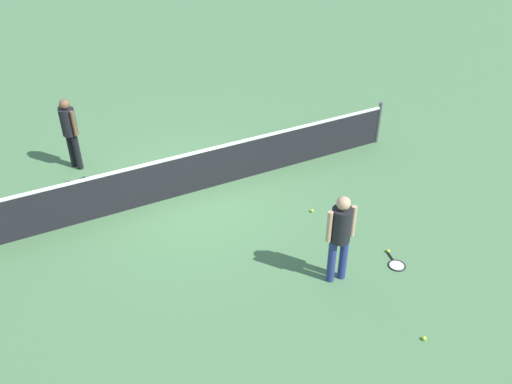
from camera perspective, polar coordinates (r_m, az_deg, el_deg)
The scene contains 9 objects.
ground_plane at distance 11.63m, azimuth -6.82°, elevation -0.01°, with size 40.00×40.00×0.00m, color #4C7A4C.
court_net at distance 11.37m, azimuth -6.99°, elevation 2.11°, with size 10.09×0.09×1.07m.
player_near_side at distance 8.84m, azimuth 9.02°, elevation -4.28°, with size 0.53×0.38×1.70m.
player_far_side at distance 12.69m, azimuth -19.33°, elevation 6.48°, with size 0.45×0.51×1.70m.
tennis_racket_near_player at distance 9.96m, azimuth 14.77°, elevation -7.51°, with size 0.38×0.61×0.03m.
tennis_racket_far_player at distance 12.49m, azimuth -19.30°, elevation 0.78°, with size 0.60×0.41×0.03m.
tennis_ball_near_player at distance 10.97m, azimuth 6.02°, elevation -2.01°, with size 0.07×0.07×0.07m, color #C6E033.
tennis_ball_by_net at distance 8.78m, azimuth 17.56°, elevation -14.70°, with size 0.07×0.07×0.07m, color #C6E033.
tennis_ball_midcourt at distance 10.19m, azimuth 13.96°, elevation -6.14°, with size 0.07×0.07×0.07m, color #C6E033.
Camera 1 is at (-3.28, -9.19, 6.34)m, focal length 37.38 mm.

